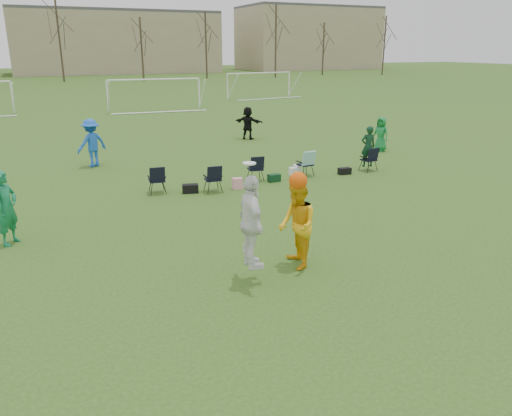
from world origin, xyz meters
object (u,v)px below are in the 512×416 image
fielder_green_far (381,134)px  fielder_black (248,123)px  goal_right (259,78)px  goal_mid (154,86)px  fielder_blue (92,143)px  center_contest (278,223)px  fielder_green_near (6,208)px

fielder_green_far → fielder_black: size_ratio=0.93×
fielder_black → goal_right: goal_right is taller
goal_mid → goal_right: (12.00, 6.00, 0.00)m
fielder_blue → fielder_black: bearing=177.3°
goal_right → center_contest: bearing=-122.2°
fielder_green_near → goal_mid: bearing=14.9°
fielder_black → center_contest: (-6.21, -15.96, 0.30)m
goal_mid → goal_right: bearing=30.6°
center_contest → fielder_blue: bearing=100.7°
fielder_blue → goal_mid: 20.06m
fielder_green_near → center_contest: bearing=-93.1°
fielder_black → goal_right: bearing=-66.9°
fielder_green_far → goal_mid: size_ratio=0.22×
fielder_blue → center_contest: 12.84m
fielder_green_far → goal_mid: 21.93m
goal_right → fielder_green_far: bearing=-110.6°
fielder_blue → center_contest: bearing=76.8°
fielder_green_near → fielder_blue: fielder_blue is taller
fielder_green_near → goal_right: bearing=1.7°
fielder_green_far → fielder_green_near: bearing=-92.1°
fielder_blue → fielder_black: fielder_blue is taller
center_contest → goal_right: center_contest is taller
fielder_green_far → goal_right: goal_right is taller
fielder_green_far → goal_mid: goal_mid is taller
fielder_blue → fielder_green_far: fielder_blue is taller
fielder_green_far → fielder_black: bearing=-163.5°
fielder_green_far → goal_right: 27.76m
fielder_green_far → fielder_black: 7.28m
fielder_blue → goal_right: 31.29m
center_contest → goal_mid: center_contest is taller
center_contest → goal_right: bearing=65.8°
fielder_green_near → goal_right: (22.24, 32.94, 0.96)m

